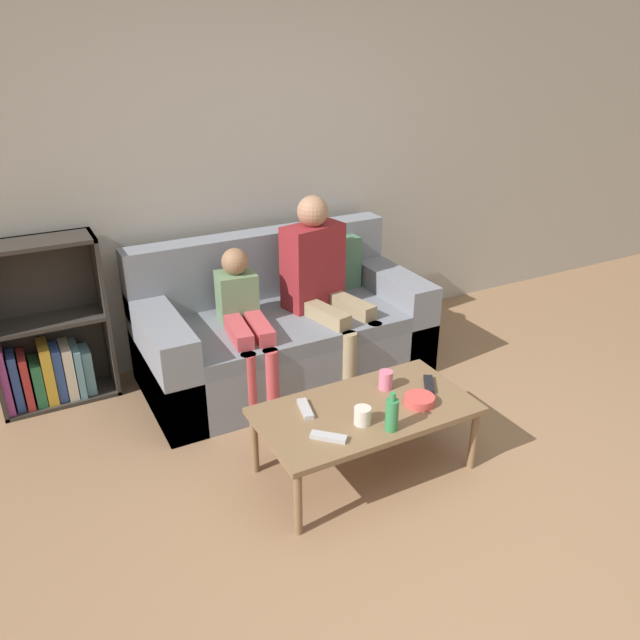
# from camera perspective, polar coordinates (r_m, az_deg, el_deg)

# --- Properties ---
(ground_plane) EXTENTS (22.00, 22.00, 0.00)m
(ground_plane) POSITION_cam_1_polar(r_m,az_deg,el_deg) (3.00, 13.50, -20.00)
(ground_plane) COLOR #997251
(wall_back) EXTENTS (12.00, 0.06, 2.60)m
(wall_back) POSITION_cam_1_polar(r_m,az_deg,el_deg) (4.24, -6.37, 14.11)
(wall_back) COLOR #B7B2A8
(wall_back) RESTS_ON ground_plane
(couch) EXTENTS (1.80, 0.89, 0.89)m
(couch) POSITION_cam_1_polar(r_m,az_deg,el_deg) (4.08, -3.40, -1.09)
(couch) COLOR gray
(couch) RESTS_ON ground_plane
(bookshelf) EXTENTS (0.67, 0.28, 1.02)m
(bookshelf) POSITION_cam_1_polar(r_m,az_deg,el_deg) (4.09, -23.69, -1.93)
(bookshelf) COLOR #332D28
(bookshelf) RESTS_ON ground_plane
(coffee_table) EXTENTS (1.09, 0.58, 0.37)m
(coffee_table) POSITION_cam_1_polar(r_m,az_deg,el_deg) (3.17, 4.18, -8.56)
(coffee_table) COLOR brown
(coffee_table) RESTS_ON ground_plane
(person_adult) EXTENTS (0.46, 0.67, 1.17)m
(person_adult) POSITION_cam_1_polar(r_m,az_deg,el_deg) (3.95, 0.10, 4.11)
(person_adult) COLOR #9E8966
(person_adult) RESTS_ON ground_plane
(person_child) EXTENTS (0.30, 0.64, 0.91)m
(person_child) POSITION_cam_1_polar(r_m,az_deg,el_deg) (3.75, -6.95, 0.18)
(person_child) COLOR #C6474C
(person_child) RESTS_ON ground_plane
(cup_near) EXTENTS (0.07, 0.07, 0.10)m
(cup_near) POSITION_cam_1_polar(r_m,az_deg,el_deg) (3.30, 6.03, -5.46)
(cup_near) COLOR pink
(cup_near) RESTS_ON coffee_table
(cup_far) EXTENTS (0.08, 0.08, 0.09)m
(cup_far) POSITION_cam_1_polar(r_m,az_deg,el_deg) (3.01, 3.91, -8.72)
(cup_far) COLOR silver
(cup_far) RESTS_ON coffee_table
(tv_remote_0) EXTENTS (0.08, 0.18, 0.02)m
(tv_remote_0) POSITION_cam_1_polar(r_m,az_deg,el_deg) (3.12, -1.36, -8.12)
(tv_remote_0) COLOR #B7B7BC
(tv_remote_0) RESTS_ON coffee_table
(tv_remote_1) EXTENTS (0.13, 0.17, 0.02)m
(tv_remote_1) POSITION_cam_1_polar(r_m,az_deg,el_deg) (3.36, 9.93, -5.83)
(tv_remote_1) COLOR black
(tv_remote_1) RESTS_ON coffee_table
(tv_remote_2) EXTENTS (0.16, 0.15, 0.02)m
(tv_remote_2) POSITION_cam_1_polar(r_m,az_deg,el_deg) (2.92, 0.79, -10.65)
(tv_remote_2) COLOR #B7B7BC
(tv_remote_2) RESTS_ON coffee_table
(snack_bowl) EXTENTS (0.15, 0.15, 0.05)m
(snack_bowl) POSITION_cam_1_polar(r_m,az_deg,el_deg) (3.20, 9.08, -7.25)
(snack_bowl) COLOR #DB4C47
(snack_bowl) RESTS_ON coffee_table
(bottle) EXTENTS (0.06, 0.06, 0.20)m
(bottle) POSITION_cam_1_polar(r_m,az_deg,el_deg) (2.96, 6.59, -8.54)
(bottle) COLOR #33844C
(bottle) RESTS_ON coffee_table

